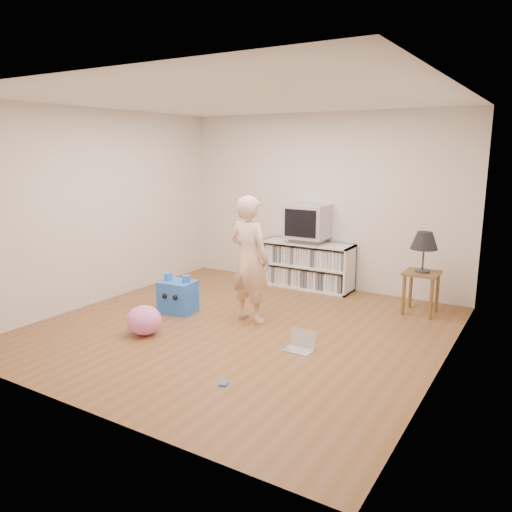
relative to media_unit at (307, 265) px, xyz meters
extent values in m
plane|color=brown|center=(0.11, -2.04, -0.35)|extent=(4.50, 4.50, 0.00)
cube|color=silver|center=(0.11, 0.21, 0.95)|extent=(4.50, 0.02, 2.60)
cube|color=silver|center=(0.11, -4.29, 0.95)|extent=(4.50, 0.02, 2.60)
cube|color=silver|center=(-2.14, -2.04, 0.95)|extent=(0.02, 4.50, 2.60)
cube|color=silver|center=(2.36, -2.04, 0.95)|extent=(0.02, 4.50, 2.60)
cube|color=white|center=(0.11, -2.04, 2.25)|extent=(4.50, 4.50, 0.01)
cube|color=white|center=(0.00, 0.19, 0.00)|extent=(1.40, 0.03, 0.70)
cube|color=white|center=(-0.68, -0.02, 0.00)|extent=(0.03, 0.45, 0.70)
cube|color=white|center=(0.68, -0.02, 0.00)|extent=(0.03, 0.45, 0.70)
cube|color=white|center=(0.00, -0.02, -0.33)|extent=(1.40, 0.45, 0.03)
cube|color=white|center=(0.00, -0.02, 0.00)|extent=(1.34, 0.45, 0.03)
cube|color=white|center=(0.00, -0.02, 0.33)|extent=(1.40, 0.45, 0.03)
cube|color=silver|center=(0.00, -0.02, 0.00)|extent=(1.26, 0.36, 0.64)
cube|color=gray|center=(0.00, -0.02, 0.39)|extent=(0.45, 0.35, 0.07)
cube|color=#A8A8AD|center=(0.00, -0.02, 0.67)|extent=(0.60, 0.52, 0.50)
cube|color=black|center=(0.00, -0.28, 0.67)|extent=(0.50, 0.01, 0.40)
cylinder|color=brown|center=(1.61, -0.56, -0.09)|extent=(0.04, 0.04, 0.52)
cylinder|color=brown|center=(1.95, -0.56, -0.09)|extent=(0.04, 0.04, 0.52)
cylinder|color=brown|center=(1.61, -0.22, -0.09)|extent=(0.04, 0.04, 0.52)
cylinder|color=brown|center=(1.95, -0.22, -0.09)|extent=(0.04, 0.04, 0.52)
cube|color=brown|center=(1.78, -0.39, 0.19)|extent=(0.42, 0.42, 0.03)
cylinder|color=#333333|center=(1.78, -0.39, 0.21)|extent=(0.18, 0.18, 0.02)
cylinder|color=#333333|center=(1.78, -0.39, 0.39)|extent=(0.02, 0.02, 0.32)
imported|color=beige|center=(0.06, -1.75, 0.42)|extent=(0.62, 0.46, 1.54)
cube|color=silver|center=(1.00, -2.29, -0.34)|extent=(0.29, 0.21, 0.01)
cube|color=silver|center=(1.00, -2.19, -0.24)|extent=(0.29, 0.06, 0.19)
cube|color=black|center=(1.00, -2.19, -0.24)|extent=(0.26, 0.05, 0.15)
cube|color=#4865C0|center=(0.76, -3.33, -0.34)|extent=(0.09, 0.11, 0.02)
cube|color=blue|center=(-0.91, -1.95, -0.14)|extent=(0.47, 0.39, 0.41)
cylinder|color=blue|center=(-1.05, -1.97, 0.11)|extent=(0.10, 0.10, 0.09)
cylinder|color=blue|center=(-0.78, -1.94, 0.11)|extent=(0.10, 0.10, 0.09)
sphere|color=black|center=(-0.97, -2.14, -0.10)|extent=(0.07, 0.07, 0.07)
sphere|color=black|center=(-0.81, -2.12, -0.10)|extent=(0.07, 0.07, 0.07)
ellipsoid|color=pink|center=(-0.72, -2.77, -0.18)|extent=(0.52, 0.52, 0.34)
camera|label=1|loc=(3.16, -6.71, 1.73)|focal=35.00mm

